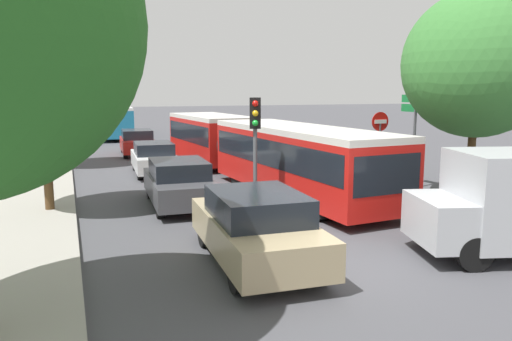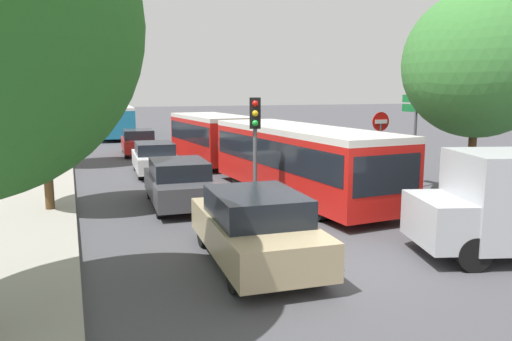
% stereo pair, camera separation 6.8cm
% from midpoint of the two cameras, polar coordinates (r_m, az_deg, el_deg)
% --- Properties ---
extents(ground_plane, '(200.00, 200.00, 0.00)m').
position_cam_midpoint_polar(ground_plane, '(10.75, 8.83, -10.60)').
color(ground_plane, '#47474C').
extents(kerb_strip_left, '(3.20, 41.87, 0.14)m').
position_cam_midpoint_polar(kerb_strip_left, '(25.00, -24.05, 0.25)').
color(kerb_strip_left, '#9E998E').
rests_on(kerb_strip_left, ground).
extents(articulated_bus, '(3.66, 16.31, 2.40)m').
position_cam_midpoint_polar(articulated_bus, '(19.94, -0.20, 2.79)').
color(articulated_bus, red).
rests_on(articulated_bus, ground).
extents(city_bus_rear, '(3.01, 11.13, 2.37)m').
position_cam_midpoint_polar(city_bus_rear, '(40.84, -16.08, 5.71)').
color(city_bus_rear, teal).
rests_on(city_bus_rear, ground).
extents(queued_car_tan, '(2.12, 4.54, 1.54)m').
position_cam_midpoint_polar(queued_car_tan, '(10.49, -0.18, -6.49)').
color(queued_car_tan, tan).
rests_on(queued_car_tan, ground).
extents(queued_car_graphite, '(2.01, 4.30, 1.46)m').
position_cam_midpoint_polar(queued_car_graphite, '(15.80, -8.93, -1.40)').
color(queued_car_graphite, '#47474C').
rests_on(queued_car_graphite, ground).
extents(queued_car_white, '(1.90, 4.06, 1.38)m').
position_cam_midpoint_polar(queued_car_white, '(21.99, -11.68, 1.40)').
color(queued_car_white, white).
rests_on(queued_car_white, ground).
extents(queued_car_red, '(1.95, 4.17, 1.42)m').
position_cam_midpoint_polar(queued_car_red, '(28.73, -13.49, 3.17)').
color(queued_car_red, '#B21E19').
rests_on(queued_car_red, ground).
extents(traffic_light, '(0.38, 0.40, 3.40)m').
position_cam_midpoint_polar(traffic_light, '(14.59, -0.23, 4.80)').
color(traffic_light, '#56595E').
rests_on(traffic_light, ground).
extents(no_entry_sign, '(0.70, 0.08, 2.82)m').
position_cam_midpoint_polar(no_entry_sign, '(18.93, 13.84, 3.66)').
color(no_entry_sign, '#56595E').
rests_on(no_entry_sign, ground).
extents(direction_sign_post, '(0.23, 1.40, 3.60)m').
position_cam_midpoint_polar(direction_sign_post, '(19.09, 17.63, 5.58)').
color(direction_sign_post, '#56595E').
rests_on(direction_sign_post, ground).
extents(tree_left_mid, '(3.92, 3.92, 6.70)m').
position_cam_midpoint_polar(tree_left_mid, '(15.64, -23.61, 12.04)').
color(tree_left_mid, '#51381E').
rests_on(tree_left_mid, ground).
extents(tree_left_far, '(3.92, 3.92, 7.28)m').
position_cam_midpoint_polar(tree_left_far, '(25.29, -23.14, 11.43)').
color(tree_left_far, '#51381E').
rests_on(tree_left_far, ground).
extents(tree_right_near, '(4.75, 4.75, 6.79)m').
position_cam_midpoint_polar(tree_right_near, '(17.77, 23.87, 11.05)').
color(tree_right_near, '#51381E').
rests_on(tree_right_near, ground).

